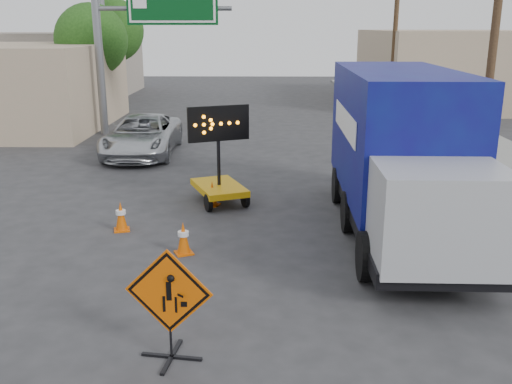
{
  "coord_description": "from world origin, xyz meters",
  "views": [
    {
      "loc": [
        1.02,
        -8.18,
        4.86
      ],
      "look_at": [
        0.81,
        3.78,
        1.37
      ],
      "focal_mm": 40.0,
      "sensor_mm": 36.0,
      "label": 1
    }
  ],
  "objects_px": {
    "construction_sign": "(169,302)",
    "arrow_board": "(219,181)",
    "pickup_truck": "(143,135)",
    "box_truck": "(400,162)"
  },
  "relations": [
    {
      "from": "box_truck",
      "to": "pickup_truck",
      "type": "bearing_deg",
      "value": 133.78
    },
    {
      "from": "construction_sign",
      "to": "arrow_board",
      "type": "distance_m",
      "value": 7.99
    },
    {
      "from": "arrow_board",
      "to": "box_truck",
      "type": "distance_m",
      "value": 5.22
    },
    {
      "from": "pickup_truck",
      "to": "arrow_board",
      "type": "bearing_deg",
      "value": -61.64
    },
    {
      "from": "construction_sign",
      "to": "box_truck",
      "type": "distance_m",
      "value": 7.31
    },
    {
      "from": "construction_sign",
      "to": "arrow_board",
      "type": "relative_size",
      "value": 0.64
    },
    {
      "from": "arrow_board",
      "to": "box_truck",
      "type": "bearing_deg",
      "value": -50.28
    },
    {
      "from": "pickup_truck",
      "to": "box_truck",
      "type": "relative_size",
      "value": 0.67
    },
    {
      "from": "construction_sign",
      "to": "arrow_board",
      "type": "xyz_separation_m",
      "value": [
        0.09,
        7.99,
        -0.31
      ]
    },
    {
      "from": "construction_sign",
      "to": "pickup_truck",
      "type": "relative_size",
      "value": 0.32
    }
  ]
}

